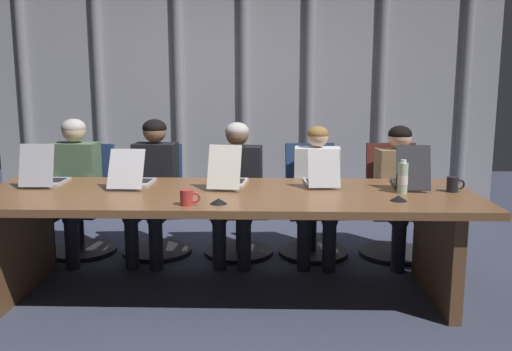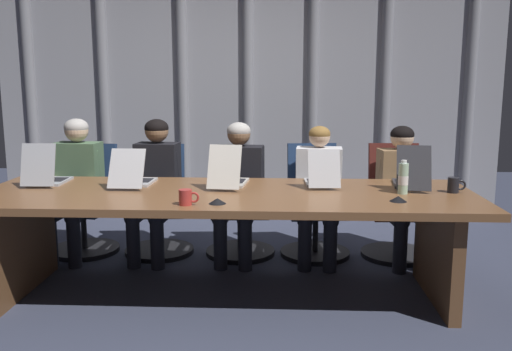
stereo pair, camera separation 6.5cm
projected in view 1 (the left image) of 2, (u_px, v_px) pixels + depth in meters
ground_plane at (227, 295)px, 3.90m from camera, size 10.80×10.80×0.00m
conference_table at (226, 214)px, 3.80m from camera, size 3.41×1.10×0.74m
curtain_backdrop at (243, 95)px, 5.93m from camera, size 5.40×0.17×2.67m
laptop_left_end at (45, 177)px, 4.02m from camera, size 0.25×0.42×0.31m
laptop_left_mid at (133, 178)px, 3.99m from camera, size 0.26×0.47×0.28m
laptop_center at (228, 178)px, 3.98m from camera, size 0.27×0.50×0.31m
laptop_right_mid at (321, 178)px, 4.00m from camera, size 0.24×0.42×0.28m
laptop_right_end at (410, 178)px, 3.95m from camera, size 0.29×0.51×0.31m
office_chair_left_end at (83, 213)px, 4.84m from camera, size 0.60×0.61×0.94m
office_chair_left_mid at (157, 214)px, 4.82m from camera, size 0.60×0.60×0.94m
office_chair_center at (239, 215)px, 4.80m from camera, size 0.60×0.60×0.93m
office_chair_right_mid at (313, 214)px, 4.78m from camera, size 0.60×0.60×0.95m
office_chair_right_end at (394, 215)px, 4.76m from camera, size 0.60×0.60×0.96m
person_left_end at (72, 180)px, 4.63m from camera, size 0.41×0.56×1.18m
person_left_mid at (153, 181)px, 4.61m from camera, size 0.40×0.57×1.18m
person_center at (236, 183)px, 4.59m from camera, size 0.44×0.56×1.15m
person_right_mid at (317, 186)px, 4.57m from camera, size 0.41×0.56×1.13m
person_right_end at (401, 186)px, 4.55m from camera, size 0.41×0.57×1.13m
water_bottle_primary at (403, 178)px, 3.72m from camera, size 0.07×0.07×0.23m
coffee_mug_near at (453, 184)px, 3.77m from camera, size 0.12×0.08×0.11m
coffee_mug_far at (187, 198)px, 3.37m from camera, size 0.13×0.08×0.10m
conference_mic_left_side at (218, 201)px, 3.41m from camera, size 0.11×0.11×0.03m
conference_mic_middle at (399, 198)px, 3.50m from camera, size 0.11×0.11×0.03m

